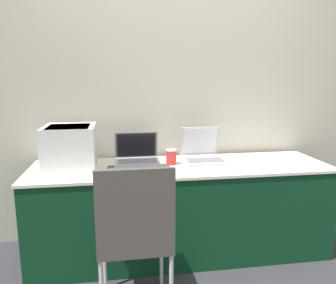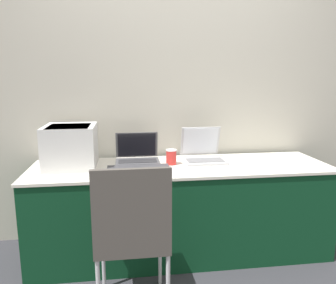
{
  "view_description": "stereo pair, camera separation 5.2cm",
  "coord_description": "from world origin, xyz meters",
  "px_view_note": "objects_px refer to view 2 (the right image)",
  "views": [
    {
      "loc": [
        -0.48,
        -2.09,
        1.38
      ],
      "look_at": [
        -0.1,
        0.35,
        0.9
      ],
      "focal_mm": 35.0,
      "sensor_mm": 36.0,
      "label": 1
    },
    {
      "loc": [
        -0.43,
        -2.09,
        1.38
      ],
      "look_at": [
        -0.1,
        0.35,
        0.9
      ],
      "focal_mm": 35.0,
      "sensor_mm": 36.0,
      "label": 2
    }
  ],
  "objects_px": {
    "laptop_left": "(137,155)",
    "chair": "(132,230)",
    "printer": "(71,145)",
    "coffee_cup": "(171,157)",
    "external_keyboard": "(138,168)",
    "laptop_right": "(203,153)"
  },
  "relations": [
    {
      "from": "coffee_cup",
      "to": "chair",
      "type": "xyz_separation_m",
      "value": [
        -0.33,
        -0.73,
        -0.23
      ]
    },
    {
      "from": "coffee_cup",
      "to": "chair",
      "type": "bearing_deg",
      "value": -114.16
    },
    {
      "from": "printer",
      "to": "laptop_right",
      "type": "relative_size",
      "value": 1.18
    },
    {
      "from": "coffee_cup",
      "to": "external_keyboard",
      "type": "bearing_deg",
      "value": -156.13
    },
    {
      "from": "external_keyboard",
      "to": "chair",
      "type": "xyz_separation_m",
      "value": [
        -0.07,
        -0.62,
        -0.18
      ]
    },
    {
      "from": "printer",
      "to": "external_keyboard",
      "type": "distance_m",
      "value": 0.55
    },
    {
      "from": "laptop_left",
      "to": "chair",
      "type": "height_order",
      "value": "laptop_left"
    },
    {
      "from": "external_keyboard",
      "to": "chair",
      "type": "bearing_deg",
      "value": -96.23
    },
    {
      "from": "laptop_left",
      "to": "external_keyboard",
      "type": "relative_size",
      "value": 0.75
    },
    {
      "from": "coffee_cup",
      "to": "chair",
      "type": "distance_m",
      "value": 0.84
    },
    {
      "from": "laptop_left",
      "to": "external_keyboard",
      "type": "height_order",
      "value": "laptop_left"
    },
    {
      "from": "laptop_left",
      "to": "coffee_cup",
      "type": "xyz_separation_m",
      "value": [
        0.26,
        -0.12,
        0.01
      ]
    },
    {
      "from": "laptop_left",
      "to": "coffee_cup",
      "type": "distance_m",
      "value": 0.29
    },
    {
      "from": "laptop_left",
      "to": "chair",
      "type": "xyz_separation_m",
      "value": [
        -0.07,
        -0.85,
        -0.22
      ]
    },
    {
      "from": "chair",
      "to": "external_keyboard",
      "type": "bearing_deg",
      "value": 83.77
    },
    {
      "from": "chair",
      "to": "printer",
      "type": "bearing_deg",
      "value": 119.34
    },
    {
      "from": "external_keyboard",
      "to": "chair",
      "type": "height_order",
      "value": "chair"
    },
    {
      "from": "printer",
      "to": "external_keyboard",
      "type": "relative_size",
      "value": 0.89
    },
    {
      "from": "printer",
      "to": "laptop_left",
      "type": "height_order",
      "value": "printer"
    },
    {
      "from": "printer",
      "to": "external_keyboard",
      "type": "bearing_deg",
      "value": -16.91
    },
    {
      "from": "laptop_left",
      "to": "coffee_cup",
      "type": "relative_size",
      "value": 2.91
    },
    {
      "from": "external_keyboard",
      "to": "coffee_cup",
      "type": "xyz_separation_m",
      "value": [
        0.26,
        0.12,
        0.05
      ]
    }
  ]
}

